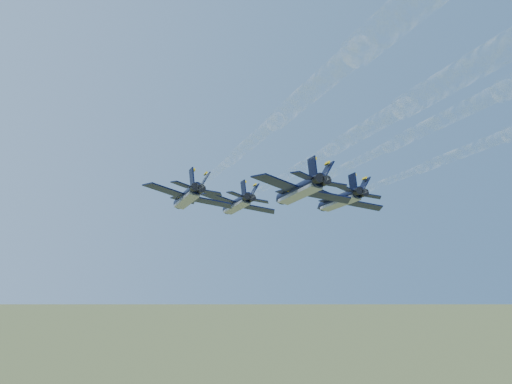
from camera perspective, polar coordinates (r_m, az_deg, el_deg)
jet_lead at (r=108.77m, az=-1.72°, el=-1.08°), size 12.28×17.10×4.65m
jet_left at (r=92.72m, az=-6.15°, el=-0.43°), size 12.28×17.10×4.65m
jet_right at (r=99.46m, az=7.41°, el=-0.71°), size 12.28×17.10×4.65m
jet_slot at (r=81.30m, az=3.82°, el=0.15°), size 12.28×17.10×4.65m
smoke_trail_lead at (r=62.40m, az=10.08°, el=1.72°), size 26.38×60.47×2.57m
smoke_trail_left at (r=45.21m, az=5.40°, el=4.11°), size 26.38×60.47×2.57m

